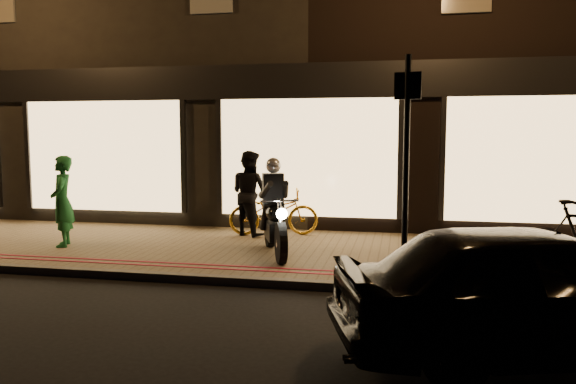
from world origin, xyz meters
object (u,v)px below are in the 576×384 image
object	(u,v)px
motorcycle	(275,217)
parked_car	(536,289)
sign_post	(406,157)
person_green	(62,201)
bicycle_gold	(274,212)

from	to	relation	value
motorcycle	parked_car	bearing A→B (deg)	-66.67
sign_post	parked_car	size ratio (longest dim) A/B	0.79
sign_post	parked_car	world-z (taller)	sign_post
motorcycle	parked_car	distance (m)	4.72
person_green	parked_car	xyz separation A→B (m)	(7.10, -3.28, -0.27)
motorcycle	parked_car	world-z (taller)	motorcycle
person_green	motorcycle	bearing A→B (deg)	65.63
bicycle_gold	parked_car	xyz separation A→B (m)	(3.70, -5.08, 0.07)
sign_post	person_green	distance (m)	6.09
motorcycle	bicycle_gold	world-z (taller)	motorcycle
sign_post	bicycle_gold	distance (m)	4.13
sign_post	bicycle_gold	size ratio (longest dim) A/B	1.73
motorcycle	parked_car	size ratio (longest dim) A/B	0.49
motorcycle	sign_post	xyz separation A→B (m)	(2.08, -1.35, 1.06)
motorcycle	parked_car	xyz separation A→B (m)	(3.29, -3.38, -0.08)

